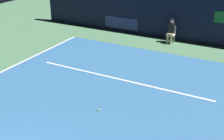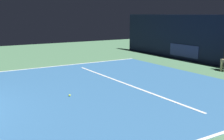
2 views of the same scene
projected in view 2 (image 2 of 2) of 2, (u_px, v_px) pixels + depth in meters
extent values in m
plane|color=#4C7A56|center=(76.00, 92.00, 9.72)|extent=(32.05, 32.05, 0.00)
cube|color=#336699|center=(76.00, 91.00, 9.72)|extent=(9.89, 11.70, 0.01)
cube|color=white|center=(35.00, 68.00, 13.81)|extent=(0.10, 11.70, 0.01)
cube|color=white|center=(125.00, 84.00, 10.77)|extent=(7.72, 0.10, 0.01)
cube|color=navy|center=(184.00, 51.00, 16.23)|extent=(2.20, 0.04, 0.70)
cylinder|color=#B2B2B7|center=(221.00, 66.00, 13.25)|extent=(0.03, 0.03, 0.46)
cylinder|color=tan|center=(221.00, 66.00, 13.12)|extent=(0.11, 0.11, 0.46)
sphere|color=#CCE033|center=(70.00, 95.00, 9.12)|extent=(0.07, 0.07, 0.07)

